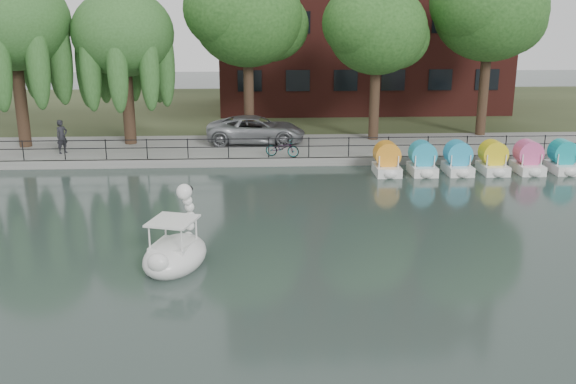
{
  "coord_description": "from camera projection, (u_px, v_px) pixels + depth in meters",
  "views": [
    {
      "loc": [
        -0.59,
        -17.92,
        7.74
      ],
      "look_at": [
        0.5,
        4.0,
        1.3
      ],
      "focal_mm": 40.0,
      "sensor_mm": 36.0,
      "label": 1
    }
  ],
  "objects": [
    {
      "name": "ground_plane",
      "position": [
        278.0,
        271.0,
        19.38
      ],
      "size": [
        120.0,
        120.0,
        0.0
      ],
      "primitive_type": "plane",
      "color": "#41504C"
    },
    {
      "name": "promenade",
      "position": [
        268.0,
        149.0,
        34.66
      ],
      "size": [
        40.0,
        6.0,
        0.4
      ],
      "primitive_type": "cube",
      "color": "gray",
      "rests_on": "ground_plane"
    },
    {
      "name": "kerb",
      "position": [
        269.0,
        162.0,
        31.83
      ],
      "size": [
        40.0,
        0.25,
        0.4
      ],
      "primitive_type": "cube",
      "color": "gray",
      "rests_on": "ground_plane"
    },
    {
      "name": "land_strip",
      "position": [
        264.0,
        109.0,
        48.08
      ],
      "size": [
        60.0,
        22.0,
        0.36
      ],
      "primitive_type": "cube",
      "color": "#47512D",
      "rests_on": "ground_plane"
    },
    {
      "name": "railing",
      "position": [
        269.0,
        143.0,
        31.76
      ],
      "size": [
        32.0,
        0.05,
        1.0
      ],
      "color": "black",
      "rests_on": "promenade"
    },
    {
      "name": "willow_left",
      "position": [
        11.0,
        22.0,
        32.64
      ],
      "size": [
        5.88,
        5.88,
        9.01
      ],
      "color": "#473323",
      "rests_on": "promenade"
    },
    {
      "name": "willow_mid",
      "position": [
        123.0,
        34.0,
        33.56
      ],
      "size": [
        5.32,
        5.32,
        8.15
      ],
      "color": "#473323",
      "rests_on": "promenade"
    },
    {
      "name": "broadleaf_center",
      "position": [
        247.0,
        17.0,
        34.6
      ],
      "size": [
        6.0,
        6.0,
        9.25
      ],
      "color": "#473323",
      "rests_on": "promenade"
    },
    {
      "name": "broadleaf_right",
      "position": [
        377.0,
        30.0,
        34.64
      ],
      "size": [
        5.4,
        5.4,
        8.32
      ],
      "color": "#473323",
      "rests_on": "promenade"
    },
    {
      "name": "broadleaf_far",
      "position": [
        490.0,
        11.0,
        35.63
      ],
      "size": [
        6.3,
        6.3,
        9.71
      ],
      "color": "#473323",
      "rests_on": "promenade"
    },
    {
      "name": "minivan",
      "position": [
        256.0,
        128.0,
        35.07
      ],
      "size": [
        3.1,
        6.27,
        1.71
      ],
      "primitive_type": "imported",
      "rotation": [
        0.0,
        0.0,
        1.53
      ],
      "color": "gray",
      "rests_on": "promenade"
    },
    {
      "name": "bicycle",
      "position": [
        282.0,
        147.0,
        32.01
      ],
      "size": [
        1.09,
        1.82,
        1.0
      ],
      "primitive_type": "imported",
      "rotation": [
        0.0,
        0.0,
        1.26
      ],
      "color": "gray",
      "rests_on": "promenade"
    },
    {
      "name": "pedestrian",
      "position": [
        62.0,
        134.0,
        32.59
      ],
      "size": [
        0.83,
        0.86,
        1.98
      ],
      "primitive_type": "imported",
      "rotation": [
        0.0,
        0.0,
        0.88
      ],
      "color": "black",
      "rests_on": "promenade"
    },
    {
      "name": "swan_boat",
      "position": [
        176.0,
        249.0,
        19.67
      ],
      "size": [
        2.47,
        3.17,
        2.36
      ],
      "rotation": [
        0.0,
        0.0,
        -0.29
      ],
      "color": "white",
      "rests_on": "ground_plane"
    },
    {
      "name": "pedal_boat_row",
      "position": [
        493.0,
        160.0,
        30.49
      ],
      "size": [
        11.35,
        1.7,
        1.4
      ],
      "color": "white",
      "rests_on": "ground_plane"
    }
  ]
}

